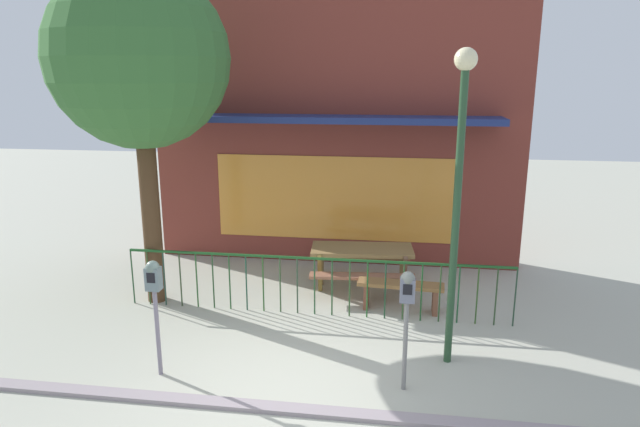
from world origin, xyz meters
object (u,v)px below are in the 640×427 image
at_px(patio_bench, 400,290).
at_px(street_tree, 139,60).
at_px(picnic_table_left, 362,256).
at_px(street_lamp, 459,167).
at_px(parking_meter_near, 407,300).
at_px(parking_meter_far, 154,288).

height_order(patio_bench, street_tree, street_tree).
height_order(picnic_table_left, street_tree, street_tree).
bearing_deg(picnic_table_left, patio_bench, -50.92).
height_order(picnic_table_left, patio_bench, picnic_table_left).
relative_size(picnic_table_left, patio_bench, 1.34).
bearing_deg(street_tree, street_lamp, -16.58).
height_order(parking_meter_near, street_tree, street_tree).
xyz_separation_m(picnic_table_left, parking_meter_far, (-2.37, -3.33, 0.59)).
xyz_separation_m(patio_bench, parking_meter_near, (0.06, -2.37, 0.84)).
distance_m(patio_bench, street_lamp, 2.88).
distance_m(patio_bench, parking_meter_far, 4.03).
bearing_deg(street_lamp, picnic_table_left, 118.73).
height_order(parking_meter_far, street_lamp, street_lamp).
bearing_deg(parking_meter_near, street_lamp, 52.90).
xyz_separation_m(patio_bench, street_lamp, (0.65, -1.59, 2.31)).
xyz_separation_m(picnic_table_left, patio_bench, (0.70, -0.86, -0.26)).
distance_m(parking_meter_far, street_lamp, 4.09).
height_order(parking_meter_far, street_tree, street_tree).
xyz_separation_m(picnic_table_left, parking_meter_near, (0.75, -3.23, 0.58)).
height_order(street_tree, street_lamp, street_tree).
bearing_deg(parking_meter_far, patio_bench, 38.87).
bearing_deg(picnic_table_left, street_tree, -163.45).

